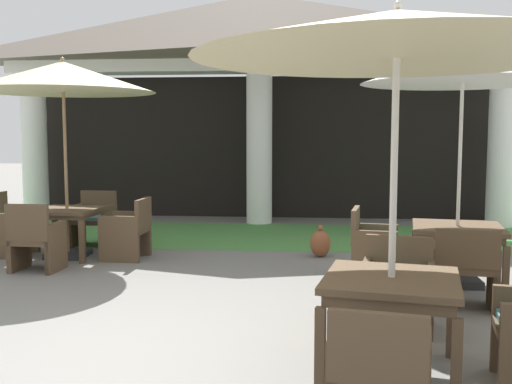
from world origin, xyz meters
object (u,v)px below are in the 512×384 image
(patio_chair_mid_right_north, at_px, (94,220))
(patio_chair_mid_right_east, at_px, (128,231))
(patio_chair_near_foreground_west, at_px, (372,246))
(patio_chair_mid_left_south, at_px, (379,377))
(terracotta_urn, at_px, (320,243))
(patio_umbrella_near_foreground, at_px, (463,70))
(patio_umbrella_mid_left, at_px, (397,36))
(patio_table_mid_right, at_px, (67,215))
(patio_chair_mid_right_west, at_px, (9,227))
(patio_chair_mid_left_north, at_px, (397,286))
(patio_chair_mid_right_south, at_px, (35,240))
(patio_umbrella_mid_right, at_px, (63,78))
(patio_table_near_foreground, at_px, (457,234))
(patio_chair_near_foreground_south, at_px, (465,269))
(patio_table_mid_left, at_px, (391,290))

(patio_chair_mid_right_north, bearing_deg, patio_chair_mid_right_east, 134.99)
(patio_chair_near_foreground_west, bearing_deg, patio_chair_mid_right_north, -104.92)
(patio_chair_mid_right_north, bearing_deg, patio_chair_mid_left_south, 126.73)
(patio_chair_mid_right_east, relative_size, terracotta_urn, 1.86)
(patio_umbrella_near_foreground, distance_m, patio_umbrella_mid_left, 2.92)
(patio_chair_mid_right_east, bearing_deg, patio_table_mid_right, 90.00)
(patio_umbrella_near_foreground, xyz_separation_m, patio_umbrella_mid_left, (-1.12, -2.69, -0.04))
(patio_chair_mid_left_south, relative_size, patio_chair_mid_right_west, 0.90)
(patio_umbrella_near_foreground, height_order, patio_table_mid_right, patio_umbrella_near_foreground)
(patio_umbrella_near_foreground, bearing_deg, patio_chair_mid_right_east, 166.28)
(patio_chair_mid_left_north, xyz_separation_m, patio_chair_mid_left_south, (-0.40, -2.06, -0.00))
(patio_chair_mid_right_south, height_order, patio_chair_mid_right_west, patio_chair_mid_right_west)
(patio_umbrella_near_foreground, relative_size, patio_table_mid_right, 3.06)
(patio_umbrella_mid_right, bearing_deg, patio_chair_near_foreground_west, -12.53)
(patio_chair_mid_left_south, height_order, patio_umbrella_mid_right, patio_umbrella_mid_right)
(patio_table_near_foreground, xyz_separation_m, patio_chair_mid_right_north, (-5.18, 2.01, -0.21))
(patio_table_mid_right, bearing_deg, patio_chair_mid_right_north, 87.26)
(patio_umbrella_mid_left, bearing_deg, patio_umbrella_mid_right, 137.28)
(patio_chair_near_foreground_west, distance_m, patio_chair_mid_left_north, 1.81)
(patio_table_near_foreground, distance_m, patio_umbrella_mid_right, 5.68)
(patio_umbrella_mid_left, bearing_deg, terracotta_urn, 96.28)
(patio_chair_mid_right_east, bearing_deg, patio_chair_mid_right_north, 44.99)
(patio_table_near_foreground, distance_m, terracotta_urn, 2.18)
(patio_chair_near_foreground_west, height_order, patio_chair_mid_right_west, patio_chair_mid_right_west)
(patio_chair_near_foreground_west, bearing_deg, patio_chair_mid_right_south, -81.58)
(patio_umbrella_mid_right, bearing_deg, patio_chair_mid_right_north, 87.26)
(patio_umbrella_near_foreground, xyz_separation_m, patio_chair_near_foreground_south, (-0.15, -0.97, -2.09))
(patio_chair_mid_right_west, bearing_deg, patio_table_mid_left, 55.35)
(patio_table_near_foreground, height_order, patio_chair_mid_left_north, patio_chair_mid_left_north)
(patio_umbrella_mid_right, distance_m, patio_chair_mid_right_west, 2.33)
(patio_umbrella_near_foreground, relative_size, patio_chair_mid_right_south, 3.09)
(patio_umbrella_mid_left, distance_m, patio_chair_mid_right_north, 6.54)
(patio_table_mid_left, xyz_separation_m, patio_chair_mid_right_west, (-5.01, 3.83, -0.21))
(patio_chair_mid_right_south, relative_size, terracotta_urn, 1.92)
(patio_umbrella_mid_right, relative_size, patio_chair_mid_right_south, 3.18)
(patio_chair_near_foreground_west, height_order, patio_chair_mid_right_south, patio_chair_mid_right_south)
(patio_umbrella_mid_right, height_order, patio_chair_mid_right_west, patio_umbrella_mid_right)
(patio_chair_mid_right_east, bearing_deg, patio_umbrella_near_foreground, -100.98)
(patio_chair_mid_left_north, relative_size, patio_chair_mid_right_south, 0.92)
(patio_chair_near_foreground_west, xyz_separation_m, patio_table_mid_left, (-0.15, -2.84, 0.22))
(patio_chair_near_foreground_south, relative_size, patio_umbrella_mid_left, 0.29)
(patio_chair_near_foreground_west, relative_size, patio_umbrella_mid_left, 0.30)
(patio_table_mid_right, bearing_deg, patio_umbrella_mid_left, -42.72)
(patio_chair_mid_right_south, bearing_deg, patio_chair_near_foreground_west, 2.30)
(patio_umbrella_mid_right, bearing_deg, patio_umbrella_near_foreground, -11.85)
(patio_chair_near_foreground_west, distance_m, patio_chair_mid_left_south, 3.89)
(patio_chair_mid_left_south, height_order, terracotta_urn, patio_chair_mid_left_south)
(patio_chair_mid_right_south, bearing_deg, patio_table_mid_right, 90.00)
(patio_table_near_foreground, height_order, patio_umbrella_mid_right, patio_umbrella_mid_right)
(patio_table_near_foreground, xyz_separation_m, patio_chair_mid_right_south, (-5.27, 0.18, -0.20))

